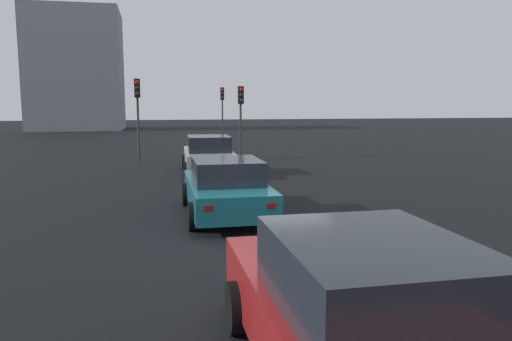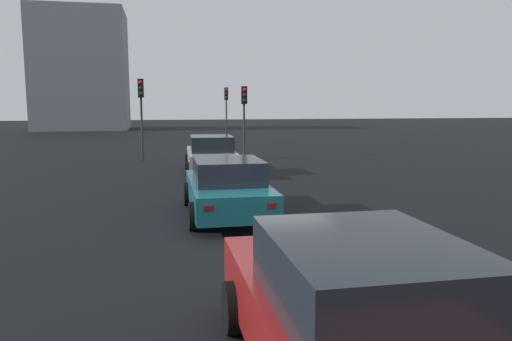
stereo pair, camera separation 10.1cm
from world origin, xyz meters
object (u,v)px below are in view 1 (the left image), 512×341
(car_silver_lead, at_px, (209,155))
(traffic_light_far_left, at_px, (138,102))
(traffic_light_near_left, at_px, (222,103))
(traffic_light_near_right, at_px, (241,106))
(car_red_third, at_px, (362,319))
(car_teal_second, at_px, (226,188))

(car_silver_lead, height_order, traffic_light_far_left, traffic_light_far_left)
(car_silver_lead, height_order, traffic_light_near_left, traffic_light_near_left)
(traffic_light_near_right, bearing_deg, car_red_third, -9.88)
(car_silver_lead, height_order, car_teal_second, car_silver_lead)
(car_silver_lead, distance_m, car_red_third, 15.47)
(car_silver_lead, height_order, traffic_light_near_right, traffic_light_near_right)
(car_silver_lead, relative_size, traffic_light_far_left, 1.19)
(car_red_third, bearing_deg, traffic_light_far_left, 7.08)
(car_silver_lead, bearing_deg, car_red_third, -178.84)
(car_red_third, distance_m, traffic_light_far_left, 20.68)
(car_teal_second, height_order, traffic_light_near_left, traffic_light_near_left)
(traffic_light_near_left, relative_size, traffic_light_near_right, 1.08)
(car_silver_lead, distance_m, traffic_light_far_left, 6.10)
(car_silver_lead, xyz_separation_m, traffic_light_far_left, (4.94, 2.87, 2.14))
(car_teal_second, bearing_deg, car_red_third, -178.33)
(car_red_third, xyz_separation_m, traffic_light_far_left, (20.41, 2.61, 2.11))
(traffic_light_near_left, bearing_deg, traffic_light_near_right, 2.96)
(car_silver_lead, bearing_deg, traffic_light_near_right, -21.07)
(car_teal_second, height_order, traffic_light_far_left, traffic_light_far_left)
(car_silver_lead, xyz_separation_m, traffic_light_near_right, (5.30, -2.27, 1.92))
(car_silver_lead, bearing_deg, traffic_light_near_left, -7.75)
(traffic_light_near_right, height_order, traffic_light_far_left, traffic_light_far_left)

